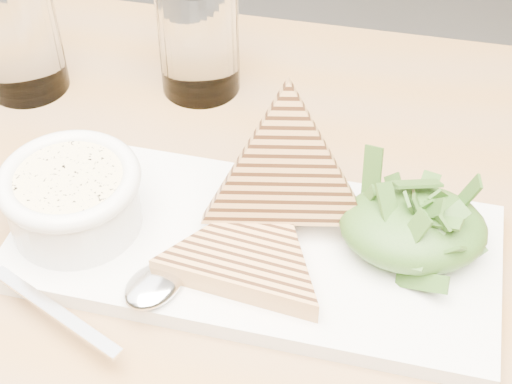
# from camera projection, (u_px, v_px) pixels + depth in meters

# --- Properties ---
(table_top) EXTENTS (1.37, 1.00, 0.04)m
(table_top) POSITION_uv_depth(u_px,v_px,m) (62.00, 304.00, 0.62)
(table_top) COLOR olive
(table_top) RESTS_ON ground
(platter) EXTENTS (0.41, 0.23, 0.02)m
(platter) POSITION_uv_depth(u_px,v_px,m) (254.00, 247.00, 0.63)
(platter) COLOR white
(platter) RESTS_ON table_top
(soup_bowl) EXTENTS (0.10, 0.10, 0.04)m
(soup_bowl) POSITION_uv_depth(u_px,v_px,m) (74.00, 205.00, 0.62)
(soup_bowl) COLOR white
(soup_bowl) RESTS_ON platter
(soup) EXTENTS (0.09, 0.09, 0.01)m
(soup) POSITION_uv_depth(u_px,v_px,m) (69.00, 181.00, 0.60)
(soup) COLOR beige
(soup) RESTS_ON soup_bowl
(bowl_rim) EXTENTS (0.11, 0.11, 0.01)m
(bowl_rim) POSITION_uv_depth(u_px,v_px,m) (68.00, 179.00, 0.60)
(bowl_rim) COLOR white
(bowl_rim) RESTS_ON soup_bowl
(sandwich_flat) EXTENTS (0.19, 0.19, 0.02)m
(sandwich_flat) POSITION_uv_depth(u_px,v_px,m) (249.00, 255.00, 0.60)
(sandwich_flat) COLOR tan
(sandwich_flat) RESTS_ON platter
(sandwich_lean) EXTENTS (0.16, 0.14, 0.17)m
(sandwich_lean) POSITION_uv_depth(u_px,v_px,m) (286.00, 175.00, 0.60)
(sandwich_lean) COLOR tan
(sandwich_lean) RESTS_ON sandwich_flat
(salad_base) EXTENTS (0.11, 0.09, 0.04)m
(salad_base) POSITION_uv_depth(u_px,v_px,m) (413.00, 228.00, 0.60)
(salad_base) COLOR black
(salad_base) RESTS_ON platter
(arugula_pile) EXTENTS (0.11, 0.10, 0.05)m
(arugula_pile) POSITION_uv_depth(u_px,v_px,m) (414.00, 223.00, 0.60)
(arugula_pile) COLOR #4A742B
(arugula_pile) RESTS_ON platter
(spoon_bowl) EXTENTS (0.06, 0.06, 0.01)m
(spoon_bowl) POSITION_uv_depth(u_px,v_px,m) (154.00, 285.00, 0.58)
(spoon_bowl) COLOR silver
(spoon_bowl) RESTS_ON platter
(spoon_handle) EXTENTS (0.11, 0.08, 0.00)m
(spoon_handle) POSITION_uv_depth(u_px,v_px,m) (55.00, 311.00, 0.57)
(spoon_handle) COLOR silver
(spoon_handle) RESTS_ON platter
(glass_near) EXTENTS (0.08, 0.08, 0.12)m
(glass_near) POSITION_uv_depth(u_px,v_px,m) (18.00, 34.00, 0.76)
(glass_near) COLOR white
(glass_near) RESTS_ON table_top
(glass_far) EXTENTS (0.08, 0.08, 0.12)m
(glass_far) POSITION_uv_depth(u_px,v_px,m) (198.00, 35.00, 0.76)
(glass_far) COLOR white
(glass_far) RESTS_ON table_top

